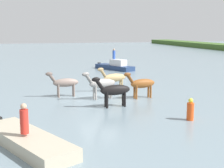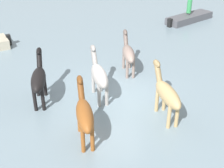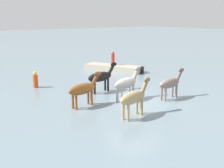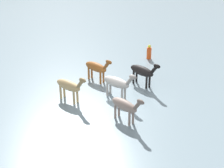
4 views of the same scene
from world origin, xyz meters
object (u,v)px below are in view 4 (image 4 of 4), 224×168
horse_rear_stallion (125,106)px  horse_mid_herd (97,67)px  buoy_channel_marker (149,52)px  horse_dun_straggler (143,71)px  horse_lead (69,86)px  horse_gray_outer (117,83)px

horse_rear_stallion → horse_mid_herd: (1.89, 4.89, 0.03)m
horse_rear_stallion → buoy_channel_marker: horse_rear_stallion is taller
horse_rear_stallion → horse_dun_straggler: (3.73, 2.44, 0.06)m
horse_lead → buoy_channel_marker: size_ratio=2.07×
horse_mid_herd → buoy_channel_marker: bearing=87.0°
buoy_channel_marker → horse_lead: bearing=-168.9°
horse_lead → horse_dun_straggler: size_ratio=0.99×
horse_dun_straggler → buoy_channel_marker: horse_dun_straggler is taller
horse_rear_stallion → horse_lead: size_ratio=0.95×
horse_rear_stallion → horse_gray_outer: (1.39, 2.25, 0.06)m
horse_rear_stallion → buoy_channel_marker: 9.20m
horse_mid_herd → horse_dun_straggler: bearing=28.4°
horse_dun_straggler → horse_lead: bearing=-110.1°
horse_rear_stallion → buoy_channel_marker: (7.42, 5.43, -0.45)m
horse_dun_straggler → horse_gray_outer: bearing=-89.6°
horse_gray_outer → horse_dun_straggler: horse_gray_outer is taller
horse_dun_straggler → buoy_channel_marker: (3.69, 2.99, -0.51)m
horse_lead → horse_dun_straggler: 4.92m
horse_gray_outer → horse_mid_herd: (0.50, 2.64, -0.03)m
horse_lead → horse_mid_herd: size_ratio=1.01×
horse_gray_outer → buoy_channel_marker: 6.84m
horse_rear_stallion → horse_dun_straggler: horse_dun_straggler is taller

